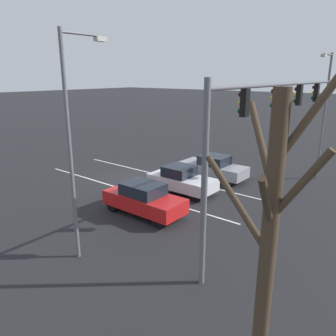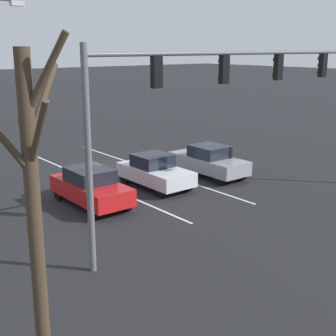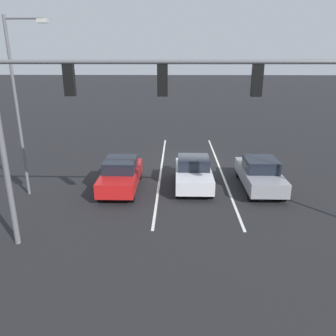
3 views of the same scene
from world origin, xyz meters
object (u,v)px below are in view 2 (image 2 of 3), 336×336
at_px(bare_tree_near, 34,201).
at_px(car_red_rightlane_front, 91,187).
at_px(car_silver_midlane_front, 155,171).
at_px(car_gray_leftlane_front, 209,161).
at_px(traffic_signal_gantry, 210,88).

bearing_deg(bare_tree_near, car_red_rightlane_front, -124.75).
distance_m(car_silver_midlane_front, car_gray_leftlane_front, 3.41).
height_order(traffic_signal_gantry, bare_tree_near, bare_tree_near).
bearing_deg(car_silver_midlane_front, car_red_rightlane_front, 6.85).
xyz_separation_m(car_red_rightlane_front, bare_tree_near, (5.90, 8.50, 2.85)).
bearing_deg(car_gray_leftlane_front, traffic_signal_gantry, 46.14).
distance_m(car_red_rightlane_front, car_gray_leftlane_front, 7.13).
relative_size(car_red_rightlane_front, car_gray_leftlane_front, 0.95).
height_order(car_silver_midlane_front, traffic_signal_gantry, traffic_signal_gantry).
bearing_deg(car_silver_midlane_front, car_gray_leftlane_front, 177.89).
height_order(car_silver_midlane_front, car_red_rightlane_front, car_red_rightlane_front).
bearing_deg(bare_tree_near, traffic_signal_gantry, -157.18).
relative_size(car_silver_midlane_front, car_gray_leftlane_front, 0.91).
distance_m(car_gray_leftlane_front, traffic_signal_gantry, 8.95).
xyz_separation_m(car_silver_midlane_front, traffic_signal_gantry, (1.99, 5.74, 4.43)).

